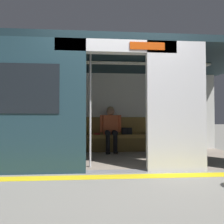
{
  "coord_description": "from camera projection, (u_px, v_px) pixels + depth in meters",
  "views": [
    {
      "loc": [
        0.35,
        3.47,
        0.83
      ],
      "look_at": [
        -0.03,
        -1.24,
        0.98
      ],
      "focal_mm": 35.25,
      "sensor_mm": 36.0,
      "label": 1
    }
  ],
  "objects": [
    {
      "name": "grab_pole_door",
      "position": [
        90.0,
        107.0,
        3.81
      ],
      "size": [
        0.04,
        0.04,
        2.07
      ],
      "primitive_type": "cylinder",
      "color": "silver",
      "rests_on": "ground_plane"
    },
    {
      "name": "platform_edge_strip",
      "position": [
        119.0,
        177.0,
        3.16
      ],
      "size": [
        8.0,
        0.24,
        0.01
      ],
      "primitive_type": "cube",
      "color": "yellow",
      "rests_on": "ground_plane"
    },
    {
      "name": "ground_plane",
      "position": [
        117.0,
        172.0,
        3.46
      ],
      "size": [
        60.0,
        60.0,
        0.0
      ],
      "primitive_type": "plane",
      "color": "gray"
    },
    {
      "name": "handbag",
      "position": [
        127.0,
        131.0,
        5.74
      ],
      "size": [
        0.26,
        0.15,
        0.17
      ],
      "color": "black",
      "rests_on": "bench_seat"
    },
    {
      "name": "bench_seat",
      "position": [
        108.0,
        138.0,
        5.67
      ],
      "size": [
        2.81,
        0.44,
        0.43
      ],
      "color": "olive",
      "rests_on": "ground_plane"
    },
    {
      "name": "train_car",
      "position": [
        108.0,
        89.0,
        4.69
      ],
      "size": [
        6.4,
        2.72,
        2.21
      ],
      "color": "silver",
      "rests_on": "ground_plane"
    },
    {
      "name": "book",
      "position": [
        97.0,
        134.0,
        5.68
      ],
      "size": [
        0.16,
        0.23,
        0.03
      ],
      "primitive_type": "cube",
      "rotation": [
        0.0,
        0.0,
        -0.05
      ],
      "color": "#B22D2D",
      "rests_on": "bench_seat"
    },
    {
      "name": "person_seated",
      "position": [
        111.0,
        126.0,
        5.64
      ],
      "size": [
        0.55,
        0.67,
        1.16
      ],
      "color": "#CC5933",
      "rests_on": "ground_plane"
    }
  ]
}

